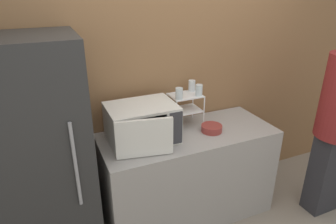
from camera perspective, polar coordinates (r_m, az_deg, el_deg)
wall_back at (r=2.84m, az=0.73°, el=6.62°), size 8.00×0.06×2.60m
counter at (r=2.92m, az=3.71°, el=-11.74°), size 1.59×0.66×0.89m
microwave at (r=2.49m, az=-4.98°, el=-2.23°), size 0.57×0.52×0.32m
dish_rack at (r=2.75m, az=3.30°, el=1.68°), size 0.29×0.23×0.30m
glass_front_left at (r=2.60m, az=2.13°, el=3.55°), size 0.06×0.06×0.10m
glass_back_right at (r=2.81m, az=4.56°, el=5.03°), size 0.06×0.06×0.10m
glass_front_right at (r=2.70m, az=5.91°, el=4.17°), size 0.06×0.06×0.10m
bowl at (r=2.72m, az=8.31°, el=-3.11°), size 0.19×0.19×0.06m
refrigerator at (r=2.44m, az=-22.97°, el=-8.37°), size 0.71×0.65×1.82m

